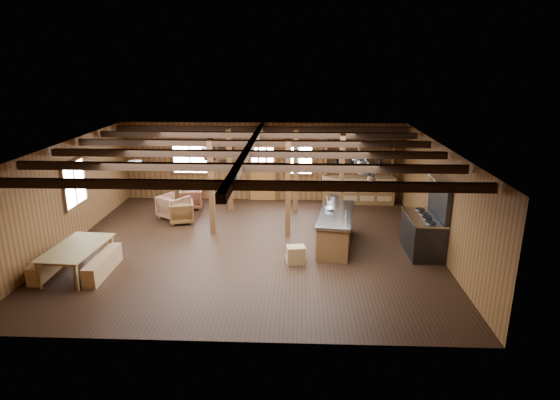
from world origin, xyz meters
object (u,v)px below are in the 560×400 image
Objects in this scene: kitchen_island at (336,229)px; dining_table at (79,260)px; armchair_b at (182,212)px; armchair_c at (174,206)px; commercial_range at (426,228)px; armchair_a at (191,198)px.

kitchen_island is 6.54m from dining_table.
kitchen_island is 3.45× the size of armchair_b.
armchair_c is (-0.37, 0.46, 0.04)m from armchair_b.
armchair_a is (-7.01, 3.56, -0.33)m from commercial_range.
commercial_range is 7.30m from armchair_b.
armchair_b is 0.59m from armchair_c.
armchair_a is (1.53, 5.17, 0.01)m from dining_table.
armchair_a is at bearing -103.67° from armchair_b.
armchair_b is (-6.99, 2.08, -0.33)m from commercial_range.
dining_table is at bearing 106.02° from armchair_c.
armchair_c is at bearing 160.96° from commercial_range.
armchair_a reaches higher than armchair_b.
kitchen_island is 4.97m from armchair_b.
dining_table is at bearing 52.61° from armchair_b.
dining_table is at bearing -169.34° from commercial_range.
kitchen_island is at bearing 170.33° from commercial_range.
armchair_c reaches higher than dining_table.
armchair_c is at bearing 165.41° from kitchen_island.
armchair_a is at bearing -76.53° from armchair_c.
commercial_range is 7.79m from armchair_c.
kitchen_island is at bearing -68.17° from dining_table.
commercial_range is (2.32, -0.39, 0.20)m from kitchen_island.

